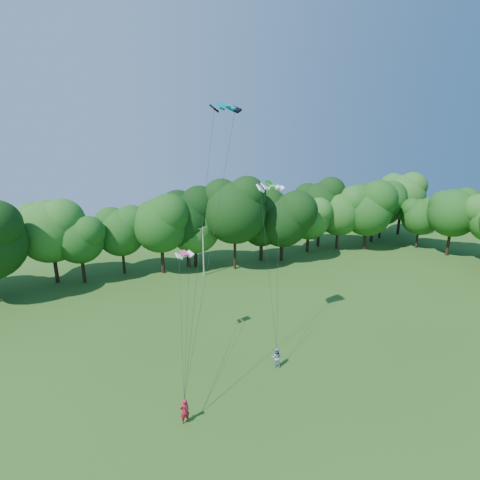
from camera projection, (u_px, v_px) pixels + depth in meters
name	position (u px, v px, depth m)	size (l,w,h in m)	color
ground	(317.00, 451.00, 23.92)	(160.00, 160.00, 0.00)	#2B5416
utility_pole	(203.00, 251.00, 52.68)	(1.33, 0.67, 7.12)	#B7B8AF
kite_flyer_left	(185.00, 411.00, 26.01)	(0.70, 0.46, 1.92)	#B5172E
kite_flyer_right	(276.00, 357.00, 32.39)	(0.86, 0.67, 1.78)	#899BBE
kite_teal	(225.00, 105.00, 29.03)	(2.58, 1.54, 0.54)	#047589
kite_green	(270.00, 184.00, 33.89)	(2.54, 1.24, 0.59)	#43E121
kite_pink	(184.00, 253.00, 33.60)	(1.76, 1.16, 0.39)	#D83C71
tree_back_center	(187.00, 213.00, 54.87)	(9.11, 9.11, 13.25)	#2F2312
tree_back_east	(339.00, 207.00, 64.05)	(8.29, 8.29, 12.05)	#352215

